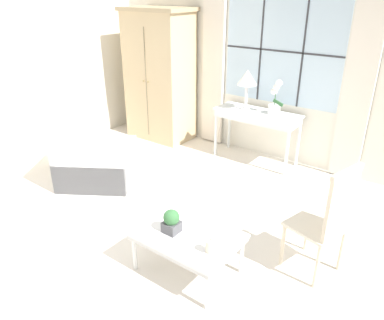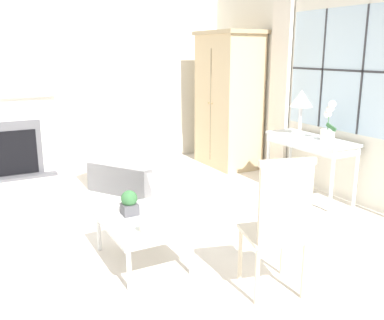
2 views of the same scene
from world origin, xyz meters
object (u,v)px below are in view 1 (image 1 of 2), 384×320
Objects in this scene: coffee_table at (188,237)px; side_chair_wooden at (328,217)px; console_table at (257,117)px; table_lamp at (247,79)px; potted_orchid at (275,101)px; potted_plant_small at (172,221)px; armoire at (160,76)px; pillar_candle at (210,247)px; armchair_upholstered at (94,163)px.

side_chair_wooden is at bearing 34.83° from coffee_table.
console_table is 2.16× the size of table_lamp.
potted_orchid is 2.78m from potted_plant_small.
armoire is 3.93m from pillar_candle.
table_lamp is at bearing 108.95° from coffee_table.
armoire is 9.57× the size of potted_plant_small.
potted_plant_small is at bearing -47.27° from armoire.
console_table reaches higher than coffee_table.
table_lamp is at bearing 57.57° from armchair_upholstered.
pillar_candle is at bearing -69.61° from console_table.
side_chair_wooden reaches higher than armchair_upholstered.
side_chair_wooden is (3.55, -1.83, -0.47)m from armoire.
table_lamp is 0.52× the size of side_chair_wooden.
table_lamp reaches higher than side_chair_wooden.
coffee_table is (2.12, -0.67, 0.11)m from armchair_upholstered.
armoire is at bearing 102.59° from armchair_upholstered.
armoire is at bearing 137.22° from pillar_candle.
potted_orchid is at bearing 105.64° from pillar_candle.
side_chair_wooden reaches higher than console_table.
pillar_candle is at bearing -42.78° from armoire.
pillar_candle is (2.85, -2.64, -0.61)m from armoire.
potted_plant_small is (0.32, -2.73, -0.44)m from potted_orchid.
pillar_candle is (0.77, -2.77, -0.50)m from potted_orchid.
potted_orchid is at bearing 99.76° from coffee_table.
potted_plant_small is at bearing -146.23° from side_chair_wooden.
pillar_candle is (-0.70, -0.80, -0.14)m from side_chair_wooden.
potted_orchid reaches higher than pillar_candle.
potted_plant_small is at bearing -155.09° from coffee_table.
armoire is 3.68× the size of table_lamp.
armchair_upholstered is (-1.66, -1.99, -0.71)m from potted_orchid.
potted_orchid reaches higher than console_table.
armoire is at bearing -176.43° from potted_orchid.
pillar_candle is (0.32, -0.10, 0.10)m from coffee_table.
console_table is 2.91m from pillar_candle.
armoire is at bearing 134.97° from coffee_table.
armchair_upholstered is 1.32× the size of coffee_table.
armoire is 3.66m from coffee_table.
armoire is 2.08m from armchair_upholstered.
potted_orchid reaches higher than armchair_upholstered.
potted_plant_small is (1.98, -0.73, 0.26)m from armchair_upholstered.
side_chair_wooden is at bearing 0.60° from armchair_upholstered.
potted_orchid is 2.69m from armchair_upholstered.
potted_orchid reaches higher than potted_plant_small.
armchair_upholstered is 1.09× the size of side_chair_wooden.
table_lamp is 2.48m from armchair_upholstered.
console_table is 2.56m from side_chair_wooden.
pillar_candle is at bearing -17.55° from coffee_table.
armchair_upholstered is (-1.22, -1.93, -0.98)m from table_lamp.
table_lamp is (-0.20, -0.02, 0.55)m from console_table.
potted_plant_small is at bearing -74.08° from table_lamp.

